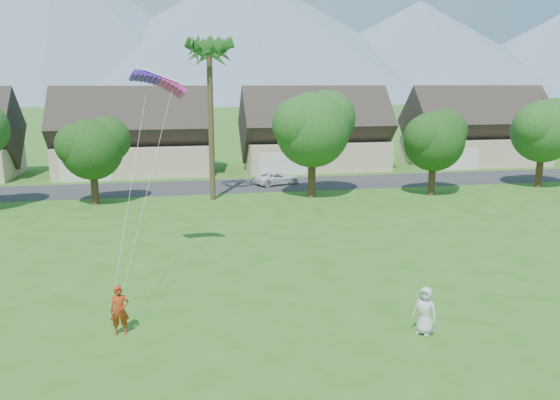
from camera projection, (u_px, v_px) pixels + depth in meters
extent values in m
plane|color=#2D6019|center=(340.00, 389.00, 16.64)|extent=(500.00, 500.00, 0.00)
cube|color=#2D2D30|center=(231.00, 186.00, 49.30)|extent=(90.00, 7.00, 0.01)
imported|color=#9F3012|center=(120.00, 310.00, 20.12)|extent=(0.71, 0.48, 1.88)
imported|color=silver|center=(425.00, 311.00, 20.17)|extent=(1.02, 1.06, 1.83)
imported|color=white|center=(277.00, 178.00, 49.94)|extent=(4.59, 3.23, 1.16)
cone|color=slate|center=(61.00, 25.00, 249.14)|extent=(190.00, 190.00, 70.00)
cone|color=slate|center=(246.00, 37.00, 265.28)|extent=(240.00, 240.00, 62.00)
cone|color=slate|center=(419.00, 51.00, 282.74)|extent=(200.00, 200.00, 50.00)
cone|color=slate|center=(555.00, 57.00, 297.66)|extent=(180.00, 180.00, 45.00)
cube|color=beige|center=(135.00, 159.00, 56.01)|extent=(15.00, 8.00, 3.00)
cube|color=#382D28|center=(133.00, 127.00, 55.32)|extent=(15.75, 8.15, 8.15)
cube|color=silver|center=(86.00, 170.00, 51.44)|extent=(4.80, 0.12, 2.20)
cube|color=beige|center=(314.00, 154.00, 59.43)|extent=(15.00, 8.00, 3.00)
cube|color=#382D28|center=(315.00, 124.00, 58.74)|extent=(15.75, 8.15, 8.15)
cube|color=silver|center=(284.00, 164.00, 54.86)|extent=(4.80, 0.12, 2.20)
cube|color=beige|center=(474.00, 150.00, 62.85)|extent=(15.00, 8.00, 3.00)
cube|color=#382D28|center=(476.00, 122.00, 62.16)|extent=(15.75, 8.15, 8.15)
cube|color=silver|center=(458.00, 160.00, 58.28)|extent=(4.80, 0.12, 2.20)
cylinder|color=#47301C|center=(95.00, 190.00, 41.81)|extent=(0.56, 0.56, 2.18)
sphere|color=#214916|center=(92.00, 149.00, 41.15)|extent=(4.62, 4.62, 4.62)
cylinder|color=#47301C|center=(312.00, 180.00, 44.32)|extent=(0.62, 0.62, 2.82)
sphere|color=#214916|center=(312.00, 130.00, 43.47)|extent=(5.98, 5.98, 5.98)
cylinder|color=#47301C|center=(432.00, 181.00, 45.21)|extent=(0.58, 0.58, 2.30)
sphere|color=#214916|center=(434.00, 141.00, 44.51)|extent=(4.90, 4.90, 4.90)
cylinder|color=#47301C|center=(539.00, 173.00, 48.61)|extent=(0.60, 0.60, 2.56)
sphere|color=#214916|center=(543.00, 131.00, 47.83)|extent=(5.44, 5.44, 5.44)
cylinder|color=#4C3D26|center=(211.00, 124.00, 42.39)|extent=(0.44, 0.44, 12.00)
sphere|color=#286021|center=(209.00, 40.00, 41.06)|extent=(3.00, 3.00, 3.00)
cube|color=#4917AE|center=(145.00, 80.00, 26.13)|extent=(1.46, 1.22, 0.50)
cube|color=#BE2387|center=(173.00, 80.00, 26.37)|extent=(1.46, 1.22, 0.50)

